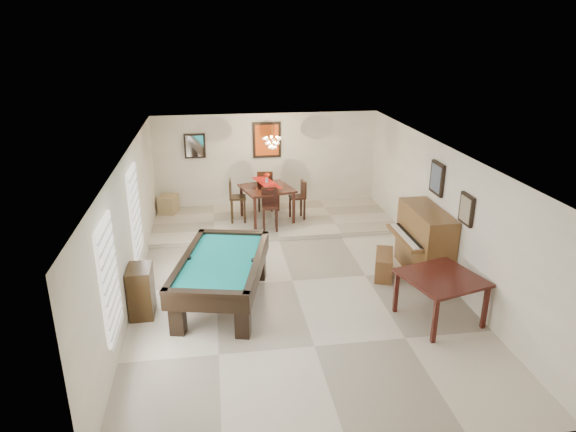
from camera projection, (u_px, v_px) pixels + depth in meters
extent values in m
cube|color=beige|center=(292.00, 281.00, 10.18)|extent=(6.00, 9.00, 0.02)
cube|color=silver|center=(267.00, 162.00, 13.90)|extent=(6.00, 0.04, 2.60)
cube|color=silver|center=(357.00, 364.00, 5.55)|extent=(6.00, 0.04, 2.60)
cube|color=silver|center=(130.00, 228.00, 9.31)|extent=(0.04, 9.00, 2.60)
cube|color=silver|center=(442.00, 212.00, 10.14)|extent=(0.04, 9.00, 2.60)
cube|color=white|center=(293.00, 152.00, 9.27)|extent=(6.00, 9.00, 0.04)
cube|color=beige|center=(273.00, 220.00, 13.17)|extent=(6.00, 2.50, 0.12)
cube|color=white|center=(109.00, 278.00, 7.24)|extent=(0.06, 1.00, 1.70)
cube|color=white|center=(135.00, 212.00, 9.84)|extent=(0.06, 1.00, 1.70)
cube|color=brown|center=(384.00, 265.00, 10.32)|extent=(0.60, 0.92, 0.47)
cube|color=black|center=(141.00, 291.00, 8.85)|extent=(0.40, 0.60, 0.90)
cube|color=tan|center=(168.00, 204.00, 13.48)|extent=(0.54, 0.61, 0.47)
cube|color=#D84C14|center=(267.00, 140.00, 13.66)|extent=(0.75, 0.06, 0.95)
cube|color=white|center=(195.00, 146.00, 13.43)|extent=(0.55, 0.06, 0.65)
cube|color=slate|center=(437.00, 178.00, 10.20)|extent=(0.06, 0.55, 0.65)
cube|color=gray|center=(467.00, 209.00, 9.07)|extent=(0.06, 0.45, 0.55)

